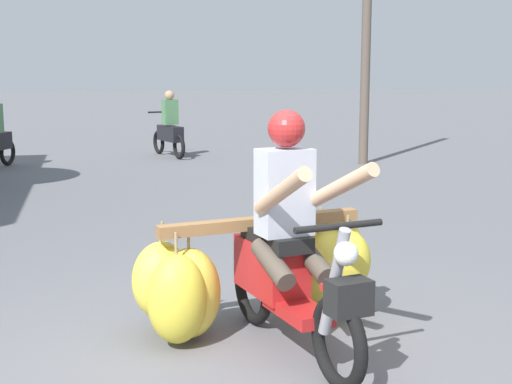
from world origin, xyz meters
name	(u,v)px	position (x,y,z in m)	size (l,w,h in m)	color
motorbike_main_loaded	(264,268)	(0.39, 0.81, 0.46)	(1.88, 1.90, 1.58)	black
motorbike_distant_ahead_right	(170,130)	(0.90, 11.35, 0.57)	(0.66, 1.58, 1.40)	black
utility_pole	(367,2)	(4.46, 9.32, 3.10)	(0.18, 0.18, 6.20)	brown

